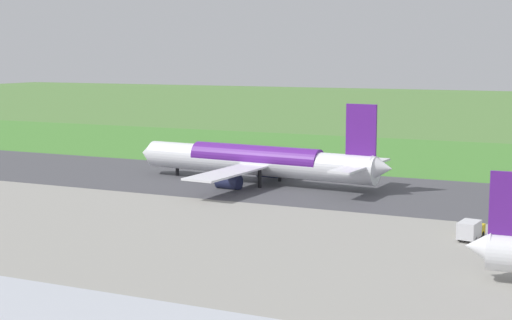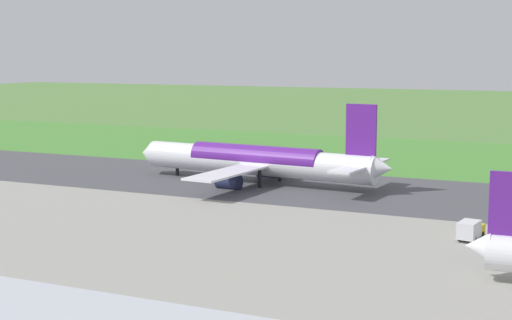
{
  "view_description": "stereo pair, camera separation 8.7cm",
  "coord_description": "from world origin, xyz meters",
  "px_view_note": "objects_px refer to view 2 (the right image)",
  "views": [
    {
      "loc": [
        -55.76,
        128.97,
        24.39
      ],
      "look_at": [
        2.92,
        0.0,
        4.5
      ],
      "focal_mm": 52.96,
      "sensor_mm": 36.0,
      "label": 1
    },
    {
      "loc": [
        -55.84,
        128.94,
        24.39
      ],
      "look_at": [
        2.92,
        0.0,
        4.5
      ],
      "focal_mm": 52.96,
      "sensor_mm": 36.0,
      "label": 2
    }
  ],
  "objects_px": {
    "airliner_main": "(258,161)",
    "no_stopping_sign": "(365,149)",
    "traffic_cone_orange": "(340,156)",
    "service_truck_fuel": "(470,230)"
  },
  "relations": [
    {
      "from": "airliner_main",
      "to": "no_stopping_sign",
      "type": "height_order",
      "value": "airliner_main"
    },
    {
      "from": "traffic_cone_orange",
      "to": "airliner_main",
      "type": "bearing_deg",
      "value": 86.78
    },
    {
      "from": "airliner_main",
      "to": "traffic_cone_orange",
      "type": "xyz_separation_m",
      "value": [
        -2.41,
        -42.89,
        -4.08
      ]
    },
    {
      "from": "airliner_main",
      "to": "traffic_cone_orange",
      "type": "relative_size",
      "value": 98.46
    },
    {
      "from": "service_truck_fuel",
      "to": "traffic_cone_orange",
      "type": "bearing_deg",
      "value": -59.89
    },
    {
      "from": "service_truck_fuel",
      "to": "traffic_cone_orange",
      "type": "xyz_separation_m",
      "value": [
        41.39,
        -71.38,
        -1.13
      ]
    },
    {
      "from": "service_truck_fuel",
      "to": "no_stopping_sign",
      "type": "distance_m",
      "value": 84.35
    },
    {
      "from": "service_truck_fuel",
      "to": "no_stopping_sign",
      "type": "height_order",
      "value": "service_truck_fuel"
    },
    {
      "from": "service_truck_fuel",
      "to": "traffic_cone_orange",
      "type": "distance_m",
      "value": 82.52
    },
    {
      "from": "no_stopping_sign",
      "to": "traffic_cone_orange",
      "type": "distance_m",
      "value": 6.8
    }
  ]
}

